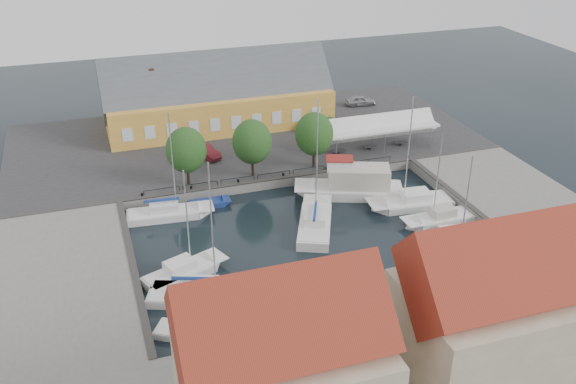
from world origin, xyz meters
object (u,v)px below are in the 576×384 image
object	(u,v)px
trawler	(353,186)
tent_canopy	(379,127)
east_boat_b	(439,221)
west_boat_a	(168,215)
car_silver	(360,100)
east_boat_a	(412,204)
warehouse	(213,99)
center_sailboat	(315,224)
launch_nw	(209,205)
east_boat_c	(462,252)
car_red	(205,151)
west_boat_c	(184,274)
launch_sw	(188,335)
west_boat_d	(204,296)

from	to	relation	value
trawler	tent_canopy	bearing A→B (deg)	51.14
east_boat_b	west_boat_a	world-z (taller)	west_boat_a
tent_canopy	car_silver	world-z (taller)	tent_canopy
east_boat_b	east_boat_a	bearing A→B (deg)	102.30
warehouse	center_sailboat	xyz separation A→B (m)	(3.61, -27.47, -4.06)
launch_nw	east_boat_a	bearing A→B (deg)	-18.89
east_boat_c	west_boat_a	distance (m)	28.12
east_boat_a	center_sailboat	bearing A→B (deg)	-175.15
east_boat_c	trawler	bearing A→B (deg)	108.49
car_red	launch_nw	bearing A→B (deg)	-124.76
tent_canopy	trawler	xyz separation A→B (m)	(-6.84, -8.49, -2.67)
tent_canopy	east_boat_b	distance (m)	16.99
trawler	west_boat_c	size ratio (longest dim) A/B	1.14
east_boat_c	west_boat_a	world-z (taller)	west_boat_a
tent_canopy	launch_sw	world-z (taller)	tent_canopy
car_silver	west_boat_c	world-z (taller)	west_boat_c
center_sailboat	east_boat_b	bearing A→B (deg)	-14.29
east_boat_c	east_boat_b	bearing A→B (deg)	80.61
west_boat_d	east_boat_a	bearing A→B (deg)	20.74
warehouse	car_red	world-z (taller)	warehouse
center_sailboat	west_boat_c	xyz separation A→B (m)	(-13.36, -4.19, -0.10)
trawler	east_boat_c	xyz separation A→B (m)	(4.59, -13.73, -0.76)
east_boat_c	launch_nw	world-z (taller)	east_boat_c
tent_canopy	launch_sw	size ratio (longest dim) A/B	2.62
trawler	warehouse	bearing A→B (deg)	113.58
warehouse	east_boat_c	bearing A→B (deg)	-68.32
tent_canopy	west_boat_a	distance (m)	27.13
east_boat_c	launch_nw	distance (m)	25.25
west_boat_d	car_silver	bearing A→B (deg)	50.53
east_boat_c	west_boat_c	bearing A→B (deg)	169.61
car_silver	west_boat_d	bearing A→B (deg)	148.94
warehouse	launch_nw	xyz separation A→B (m)	(-5.03, -19.89, -4.34)
tent_canopy	car_red	bearing A→B (deg)	168.92
tent_canopy	east_boat_b	world-z (taller)	east_boat_b
launch_sw	west_boat_c	bearing A→B (deg)	81.99
west_boat_d	launch_sw	size ratio (longest dim) A/B	2.35
west_boat_a	launch_sw	bearing A→B (deg)	-94.56
warehouse	west_boat_c	size ratio (longest dim) A/B	2.80
trawler	west_boat_c	world-z (taller)	west_boat_c
tent_canopy	trawler	size ratio (longest dim) A/B	1.20
tent_canopy	east_boat_a	xyz separation A→B (m)	(-2.17, -12.70, -3.42)
west_boat_c	launch_sw	distance (m)	7.77
tent_canopy	west_boat_d	distance (m)	33.42
center_sailboat	launch_sw	size ratio (longest dim) A/B	2.46
east_boat_a	launch_sw	distance (m)	28.32
car_silver	west_boat_c	size ratio (longest dim) A/B	0.41
warehouse	east_boat_b	size ratio (longest dim) A/B	2.88
car_red	center_sailboat	bearing A→B (deg)	-93.25
warehouse	west_boat_d	xyz separation A→B (m)	(-8.77, -35.34, -4.16)
car_silver	car_red	size ratio (longest dim) A/B	0.96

